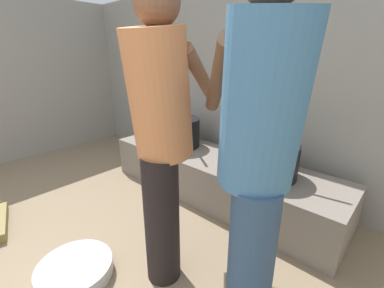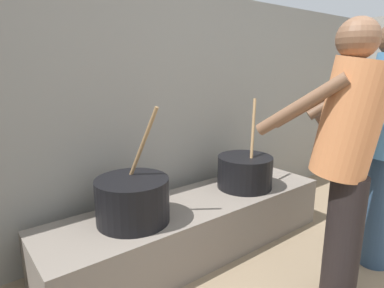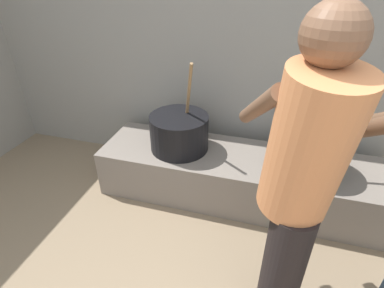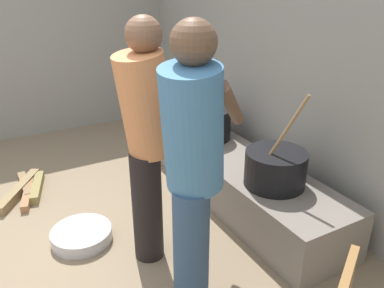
% 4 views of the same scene
% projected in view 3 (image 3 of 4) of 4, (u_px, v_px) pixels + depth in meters
% --- Properties ---
extents(block_enclosure_rear, '(5.75, 0.20, 1.94)m').
position_uv_depth(block_enclosure_rear, '(291.00, 67.00, 2.38)').
color(block_enclosure_rear, gray).
rests_on(block_enclosure_rear, ground_plane).
extents(hearth_ledge, '(2.24, 0.60, 0.39)m').
position_uv_depth(hearth_ledge, '(239.00, 177.00, 2.42)').
color(hearth_ledge, slate).
rests_on(hearth_ledge, ground_plane).
extents(cooking_pot_main, '(0.44, 0.44, 0.71)m').
position_uv_depth(cooking_pot_main, '(313.00, 154.00, 2.11)').
color(cooking_pot_main, black).
rests_on(cooking_pot_main, hearth_ledge).
extents(cooking_pot_secondary, '(0.46, 0.46, 0.74)m').
position_uv_depth(cooking_pot_secondary, '(179.00, 132.00, 2.36)').
color(cooking_pot_secondary, black).
rests_on(cooking_pot_secondary, hearth_ledge).
extents(cook_in_orange_shirt, '(0.52, 0.73, 1.60)m').
position_uv_depth(cook_in_orange_shirt, '(300.00, 183.00, 1.21)').
color(cook_in_orange_shirt, black).
rests_on(cook_in_orange_shirt, ground_plane).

